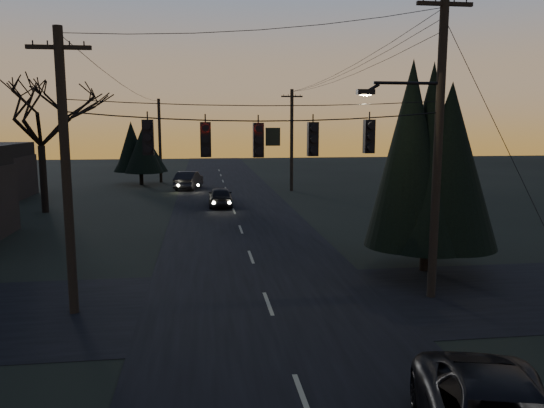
{
  "coord_description": "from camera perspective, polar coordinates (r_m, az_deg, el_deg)",
  "views": [
    {
      "loc": [
        -2.02,
        -6.22,
        5.8
      ],
      "look_at": [
        0.11,
        9.91,
        3.28
      ],
      "focal_mm": 35.0,
      "sensor_mm": 36.0,
      "label": 1
    }
  ],
  "objects": [
    {
      "name": "main_road",
      "position": [
        26.93,
        -3.06,
        -3.61
      ],
      "size": [
        8.0,
        120.0,
        0.02
      ],
      "primitive_type": "cube",
      "color": "black",
      "rests_on": "ground"
    },
    {
      "name": "cross_road",
      "position": [
        17.34,
        -0.41,
        -10.69
      ],
      "size": [
        60.0,
        7.0,
        0.02
      ],
      "primitive_type": "cube",
      "color": "black",
      "rests_on": "ground"
    },
    {
      "name": "utility_pole_right",
      "position": [
        18.79,
        16.71,
        -9.54
      ],
      "size": [
        5.0,
        0.3,
        10.0
      ],
      "primitive_type": null,
      "color": "black",
      "rests_on": "ground"
    },
    {
      "name": "utility_pole_left",
      "position": [
        17.68,
        -20.47,
        -10.91
      ],
      "size": [
        1.8,
        0.3,
        8.5
      ],
      "primitive_type": null,
      "color": "black",
      "rests_on": "ground"
    },
    {
      "name": "utility_pole_far_r",
      "position": [
        45.23,
        2.1,
        1.44
      ],
      "size": [
        1.8,
        0.3,
        8.5
      ],
      "primitive_type": null,
      "color": "black",
      "rests_on": "ground"
    },
    {
      "name": "utility_pole_far_l",
      "position": [
        52.69,
        -11.83,
        2.3
      ],
      "size": [
        0.3,
        0.3,
        8.0
      ],
      "primitive_type": null,
      "color": "black",
      "rests_on": "ground"
    },
    {
      "name": "span_signal_assembly",
      "position": [
        16.32,
        -1.27,
        7.09
      ],
      "size": [
        11.5,
        0.44,
        1.51
      ],
      "color": "black",
      "rests_on": "ground"
    },
    {
      "name": "evergreen_right",
      "position": [
        21.17,
        16.5,
        4.46
      ],
      "size": [
        4.46,
        4.46,
        7.46
      ],
      "color": "black",
      "rests_on": "ground"
    },
    {
      "name": "bare_tree_dist",
      "position": [
        36.94,
        -23.74,
        8.42
      ],
      "size": [
        6.39,
        6.39,
        8.62
      ],
      "color": "black",
      "rests_on": "ground"
    },
    {
      "name": "evergreen_dist",
      "position": [
        50.78,
        -13.98,
        5.77
      ],
      "size": [
        3.92,
        3.92,
        5.48
      ],
      "color": "black",
      "rests_on": "ground"
    },
    {
      "name": "sedan_oncoming_a",
      "position": [
        36.88,
        -5.57,
        0.79
      ],
      "size": [
        1.62,
        3.98,
        1.35
      ],
      "primitive_type": "imported",
      "rotation": [
        0.0,
        0.0,
        3.14
      ],
      "color": "black",
      "rests_on": "ground"
    },
    {
      "name": "sedan_oncoming_b",
      "position": [
        46.87,
        -8.94,
        2.54
      ],
      "size": [
        2.57,
        4.9,
        1.54
      ],
      "primitive_type": "imported",
      "rotation": [
        0.0,
        0.0,
        2.93
      ],
      "color": "black",
      "rests_on": "ground"
    }
  ]
}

